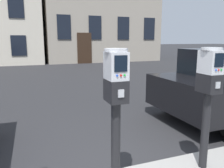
{
  "coord_description": "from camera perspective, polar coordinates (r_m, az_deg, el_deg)",
  "views": [
    {
      "loc": [
        -0.7,
        -2.04,
        1.6
      ],
      "look_at": [
        0.08,
        -0.01,
        1.18
      ],
      "focal_mm": 36.93,
      "sensor_mm": 36.0,
      "label": 1
    }
  ],
  "objects": [
    {
      "name": "parking_meter_end_of_row",
      "position": [
        2.73,
        22.84,
        -0.68
      ],
      "size": [
        0.22,
        0.25,
        1.38
      ],
      "rotation": [
        0.0,
        0.0,
        -1.58
      ],
      "color": "black",
      "rests_on": "sidewalk_slab"
    },
    {
      "name": "parking_meter_twin_adjacent",
      "position": [
        2.14,
        0.96,
        -2.78
      ],
      "size": [
        0.22,
        0.25,
        1.39
      ],
      "rotation": [
        0.0,
        0.0,
        -1.58
      ],
      "color": "black",
      "rests_on": "sidewalk_slab"
    }
  ]
}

